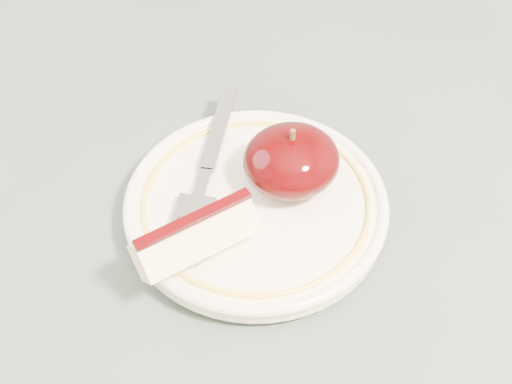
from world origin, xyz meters
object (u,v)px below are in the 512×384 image
object	(u,v)px
plate	(256,205)
fork	(206,172)
table	(184,335)
apple_half	(291,161)

from	to	relation	value
plate	fork	world-z (taller)	fork
table	plate	xyz separation A→B (m)	(0.07, 0.03, 0.10)
apple_half	fork	world-z (taller)	apple_half
table	apple_half	size ratio (longest dim) A/B	12.82
table	apple_half	xyz separation A→B (m)	(0.10, 0.04, 0.13)
apple_half	fork	distance (m)	0.06
plate	apple_half	world-z (taller)	apple_half
table	fork	distance (m)	0.13
fork	table	bearing A→B (deg)	174.62
table	plate	world-z (taller)	plate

